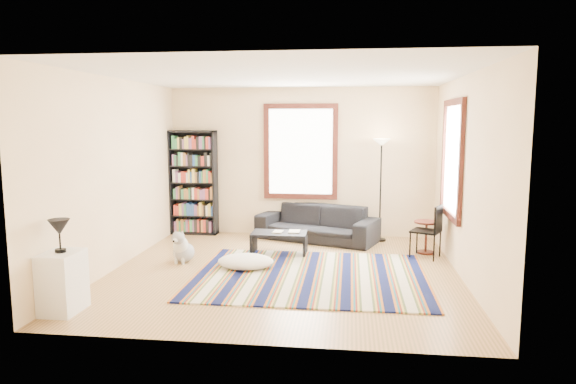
# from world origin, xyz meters

# --- Properties ---
(floor) EXTENTS (5.00, 5.00, 0.10)m
(floor) POSITION_xyz_m (0.00, 0.00, -0.05)
(floor) COLOR tan
(floor) RESTS_ON ground
(ceiling) EXTENTS (5.00, 5.00, 0.10)m
(ceiling) POSITION_xyz_m (0.00, 0.00, 2.85)
(ceiling) COLOR white
(ceiling) RESTS_ON floor
(wall_back) EXTENTS (5.00, 0.10, 2.80)m
(wall_back) POSITION_xyz_m (0.00, 2.55, 1.40)
(wall_back) COLOR #FFDFAB
(wall_back) RESTS_ON floor
(wall_front) EXTENTS (5.00, 0.10, 2.80)m
(wall_front) POSITION_xyz_m (0.00, -2.55, 1.40)
(wall_front) COLOR #FFDFAB
(wall_front) RESTS_ON floor
(wall_left) EXTENTS (0.10, 5.00, 2.80)m
(wall_left) POSITION_xyz_m (-2.55, 0.00, 1.40)
(wall_left) COLOR #FFDFAB
(wall_left) RESTS_ON floor
(wall_right) EXTENTS (0.10, 5.00, 2.80)m
(wall_right) POSITION_xyz_m (2.55, 0.00, 1.40)
(wall_right) COLOR #FFDFAB
(wall_right) RESTS_ON floor
(window_back) EXTENTS (1.20, 0.06, 1.60)m
(window_back) POSITION_xyz_m (0.00, 2.47, 1.60)
(window_back) COLOR white
(window_back) RESTS_ON wall_back
(window_right) EXTENTS (0.06, 1.20, 1.60)m
(window_right) POSITION_xyz_m (2.47, 0.80, 1.60)
(window_right) COLOR white
(window_right) RESTS_ON wall_right
(rug) EXTENTS (3.24, 2.59, 0.02)m
(rug) POSITION_xyz_m (0.40, -0.20, 0.01)
(rug) COLOR #0B113A
(rug) RESTS_ON floor
(sofa) EXTENTS (2.34, 1.55, 0.64)m
(sofa) POSITION_xyz_m (0.35, 2.05, 0.32)
(sofa) COLOR black
(sofa) RESTS_ON floor
(bookshelf) EXTENTS (0.90, 0.30, 2.00)m
(bookshelf) POSITION_xyz_m (-2.06, 2.32, 1.00)
(bookshelf) COLOR black
(bookshelf) RESTS_ON floor
(coffee_table) EXTENTS (0.97, 0.64, 0.36)m
(coffee_table) POSITION_xyz_m (-0.20, 0.99, 0.18)
(coffee_table) COLOR black
(coffee_table) RESTS_ON floor
(book_a) EXTENTS (0.17, 0.22, 0.02)m
(book_a) POSITION_xyz_m (-0.30, 0.99, 0.37)
(book_a) COLOR beige
(book_a) RESTS_ON coffee_table
(book_b) EXTENTS (0.25, 0.19, 0.02)m
(book_b) POSITION_xyz_m (-0.05, 1.04, 0.37)
(book_b) COLOR beige
(book_b) RESTS_ON coffee_table
(floor_cushion) EXTENTS (1.02, 0.91, 0.21)m
(floor_cushion) POSITION_xyz_m (-0.58, 0.08, 0.10)
(floor_cushion) COLOR silver
(floor_cushion) RESTS_ON floor
(floor_lamp) EXTENTS (0.38, 0.38, 1.86)m
(floor_lamp) POSITION_xyz_m (1.49, 2.15, 0.93)
(floor_lamp) COLOR black
(floor_lamp) RESTS_ON floor
(side_table) EXTENTS (0.44, 0.44, 0.54)m
(side_table) POSITION_xyz_m (2.20, 1.32, 0.27)
(side_table) COLOR #481B12
(side_table) RESTS_ON floor
(folding_chair) EXTENTS (0.55, 0.54, 0.86)m
(folding_chair) POSITION_xyz_m (2.15, 1.04, 0.43)
(folding_chair) COLOR black
(folding_chair) RESTS_ON floor
(white_cabinet) EXTENTS (0.39, 0.50, 0.70)m
(white_cabinet) POSITION_xyz_m (-2.30, -1.89, 0.35)
(white_cabinet) COLOR white
(white_cabinet) RESTS_ON floor
(table_lamp) EXTENTS (0.27, 0.27, 0.38)m
(table_lamp) POSITION_xyz_m (-2.30, -1.89, 0.89)
(table_lamp) COLOR black
(table_lamp) RESTS_ON white_cabinet
(dog) EXTENTS (0.44, 0.56, 0.51)m
(dog) POSITION_xyz_m (-1.61, 0.33, 0.25)
(dog) COLOR #BCBCBC
(dog) RESTS_ON floor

